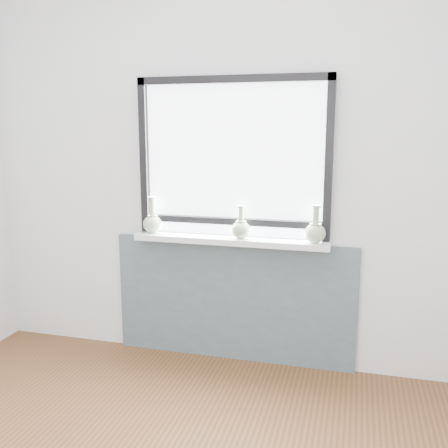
% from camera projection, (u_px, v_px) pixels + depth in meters
% --- Properties ---
extents(back_wall, '(3.60, 0.02, 2.60)m').
position_uv_depth(back_wall, '(234.00, 176.00, 3.35)').
color(back_wall, silver).
rests_on(back_wall, ground).
extents(apron_panel, '(1.70, 0.03, 0.86)m').
position_uv_depth(apron_panel, '(233.00, 301.00, 3.49)').
color(apron_panel, '#4F5F66').
rests_on(apron_panel, ground).
extents(windowsill, '(1.32, 0.18, 0.04)m').
position_uv_depth(windowsill, '(230.00, 240.00, 3.34)').
color(windowsill, silver).
rests_on(windowsill, apron_panel).
extents(window, '(1.30, 0.06, 1.05)m').
position_uv_depth(window, '(233.00, 155.00, 3.29)').
color(window, black).
rests_on(window, windowsill).
extents(vase_a, '(0.13, 0.13, 0.25)m').
position_uv_depth(vase_a, '(153.00, 222.00, 3.47)').
color(vase_a, '#A9BE9C').
rests_on(vase_a, windowsill).
extents(vase_b, '(0.13, 0.13, 0.22)m').
position_uv_depth(vase_b, '(241.00, 228.00, 3.28)').
color(vase_b, '#A9BE9C').
rests_on(vase_b, windowsill).
extents(vase_c, '(0.13, 0.13, 0.24)m').
position_uv_depth(vase_c, '(315.00, 231.00, 3.16)').
color(vase_c, '#A9BE9C').
rests_on(vase_c, windowsill).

